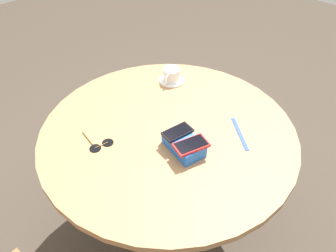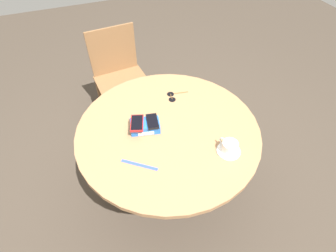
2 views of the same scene
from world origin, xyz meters
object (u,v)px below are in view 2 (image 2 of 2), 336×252
lanyard_strap (139,165)px  sunglasses (172,96)px  phone_box (145,126)px  saucer (228,151)px  phone_black (152,121)px  chair_near_window (121,77)px  phone_red (137,123)px  coffee_cup (229,146)px  round_table (168,138)px

lanyard_strap → sunglasses: (0.37, 0.46, 0.00)m
phone_box → sunglasses: 0.35m
saucer → phone_black: bearing=136.6°
phone_black → saucer: bearing=-43.4°
phone_box → chair_near_window: size_ratio=0.22×
phone_box → phone_red: size_ratio=1.27×
saucer → sunglasses: bearing=102.0°
coffee_cup → saucer: bearing=-71.3°
phone_red → coffee_cup: size_ratio=1.30×
lanyard_strap → sunglasses: bearing=50.9°
phone_box → saucer: bearing=-40.8°
phone_black → saucer: (0.34, -0.32, -0.06)m
coffee_cup → sunglasses: 0.56m
chair_near_window → round_table: bearing=-85.2°
phone_black → phone_box: bearing=167.4°
coffee_cup → sunglasses: size_ratio=0.74×
round_table → chair_near_window: (-0.08, 0.98, -0.18)m
coffee_cup → chair_near_window: (-0.33, 1.27, -0.31)m
phone_black → coffee_cup: 0.46m
phone_box → phone_red: bearing=169.1°
phone_red → lanyard_strap: (-0.06, -0.25, -0.06)m
saucer → lanyard_strap: 0.50m
round_table → lanyard_strap: 0.32m
phone_black → saucer: phone_black is taller
phone_red → chair_near_window: (0.09, 0.93, -0.33)m
coffee_cup → sunglasses: bearing=102.0°
phone_red → phone_box: bearing=-10.9°
phone_black → chair_near_window: 1.01m
coffee_cup → chair_near_window: bearing=104.7°
phone_black → sunglasses: bearing=46.5°
round_table → phone_black: size_ratio=8.41×
phone_black → saucer: size_ratio=1.00×
phone_red → chair_near_window: 1.00m
phone_box → phone_red: (-0.05, 0.01, 0.03)m
phone_red → sunglasses: phone_red is taller
phone_red → sunglasses: (0.31, 0.21, -0.06)m
lanyard_strap → chair_near_window: (0.16, 1.18, -0.27)m
phone_red → lanyard_strap: 0.26m
round_table → phone_box: phone_box is taller
phone_box → saucer: 0.50m
phone_box → coffee_cup: coffee_cup is taller
sunglasses → lanyard_strap: bearing=-129.1°
phone_box → phone_black: bearing=-12.6°
phone_black → round_table: bearing=-20.9°
phone_black → sunglasses: 0.32m
round_table → phone_box: (-0.13, 0.04, 0.12)m
round_table → phone_black: phone_black is taller
saucer → lanyard_strap: saucer is taller
coffee_cup → phone_red: bearing=141.7°
round_table → phone_red: bearing=163.6°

